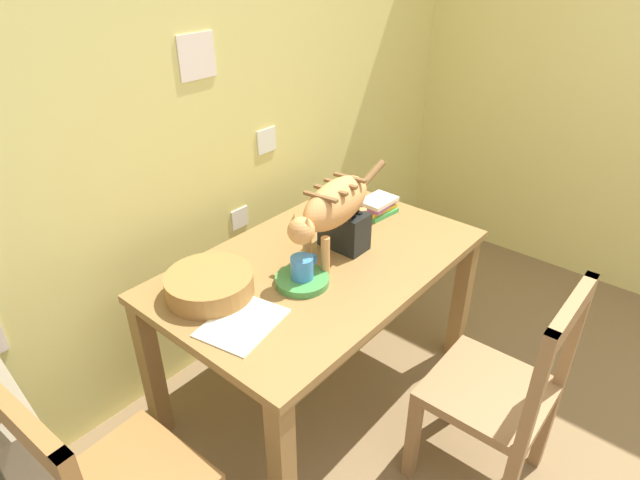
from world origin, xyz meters
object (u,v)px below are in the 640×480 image
(saucer_bowl, at_px, (302,280))
(toaster, at_px, (344,229))
(magazine, at_px, (242,323))
(wooden_chair_near, at_px, (500,392))
(cat, at_px, (334,207))
(wicker_basket, at_px, (210,284))
(dining_table, at_px, (320,278))
(book_stack, at_px, (377,206))
(coffee_mug, at_px, (303,267))

(saucer_bowl, xyz_separation_m, toaster, (0.32, 0.05, 0.07))
(magazine, height_order, wooden_chair_near, wooden_chair_near)
(cat, bearing_deg, wicker_basket, 62.62)
(dining_table, height_order, book_stack, book_stack)
(wooden_chair_near, bearing_deg, cat, 89.92)
(saucer_bowl, xyz_separation_m, magazine, (-0.32, -0.00, -0.01))
(magazine, distance_m, wicker_basket, 0.23)
(dining_table, distance_m, wicker_basket, 0.49)
(toaster, bearing_deg, saucer_bowl, -171.30)
(cat, distance_m, wicker_basket, 0.57)
(cat, distance_m, saucer_bowl, 0.32)
(cat, bearing_deg, toaster, -84.38)
(book_stack, bearing_deg, magazine, -172.70)
(cat, distance_m, toaster, 0.18)
(cat, bearing_deg, saucer_bowl, 90.00)
(saucer_bowl, bearing_deg, dining_table, 17.29)
(cat, relative_size, wooden_chair_near, 0.73)
(cat, bearing_deg, magazine, 86.45)
(coffee_mug, distance_m, wooden_chair_near, 0.86)
(magazine, xyz_separation_m, wicker_basket, (0.04, 0.22, 0.04))
(book_stack, bearing_deg, saucer_bowl, -169.74)
(dining_table, distance_m, cat, 0.33)
(saucer_bowl, bearing_deg, wooden_chair_near, -72.64)
(wicker_basket, bearing_deg, magazine, -100.35)
(dining_table, distance_m, coffee_mug, 0.24)
(coffee_mug, distance_m, wicker_basket, 0.35)
(saucer_bowl, bearing_deg, magazine, -179.13)
(toaster, distance_m, wooden_chair_near, 0.88)
(dining_table, bearing_deg, book_stack, 7.84)
(saucer_bowl, relative_size, coffee_mug, 1.61)
(coffee_mug, xyz_separation_m, book_stack, (0.67, 0.12, -0.03))
(dining_table, bearing_deg, saucer_bowl, -162.71)
(dining_table, xyz_separation_m, book_stack, (0.51, 0.07, 0.13))
(magazine, bearing_deg, saucer_bowl, -10.36)
(magazine, height_order, wicker_basket, wicker_basket)
(cat, relative_size, magazine, 2.39)
(saucer_bowl, relative_size, wooden_chair_near, 0.23)
(coffee_mug, bearing_deg, wooden_chair_near, -72.88)
(coffee_mug, bearing_deg, wicker_basket, 142.64)
(dining_table, relative_size, saucer_bowl, 6.47)
(saucer_bowl, height_order, magazine, saucer_bowl)
(saucer_bowl, xyz_separation_m, coffee_mug, (0.00, 0.00, 0.06))
(wooden_chair_near, bearing_deg, dining_table, 93.84)
(saucer_bowl, bearing_deg, coffee_mug, 0.00)
(book_stack, height_order, wooden_chair_near, wooden_chair_near)
(wicker_basket, bearing_deg, cat, -20.43)
(wicker_basket, height_order, toaster, toaster)
(cat, bearing_deg, wooden_chair_near, 173.83)
(dining_table, relative_size, book_stack, 7.17)
(saucer_bowl, height_order, wicker_basket, wicker_basket)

